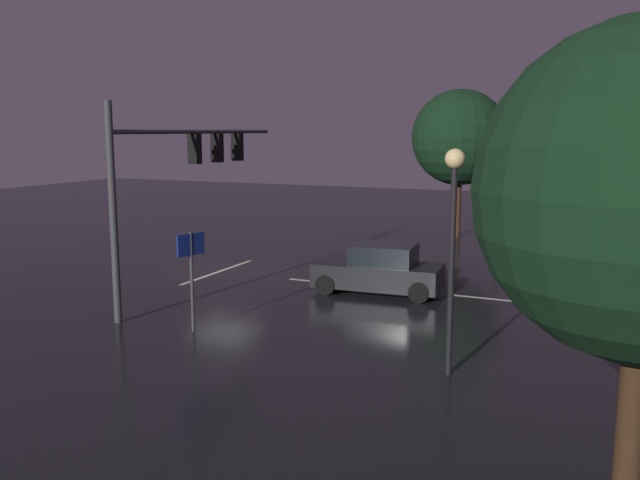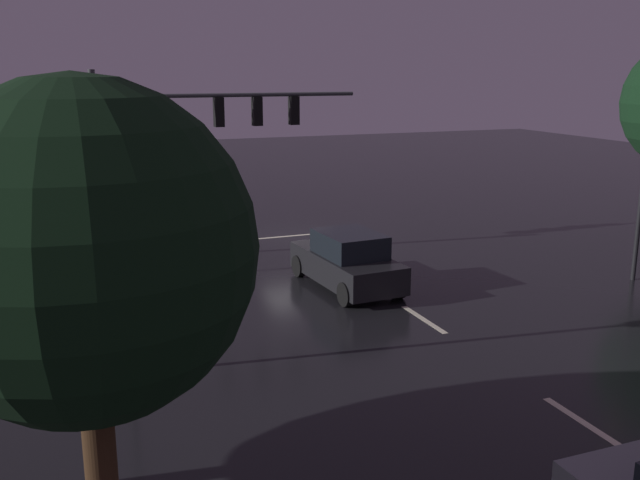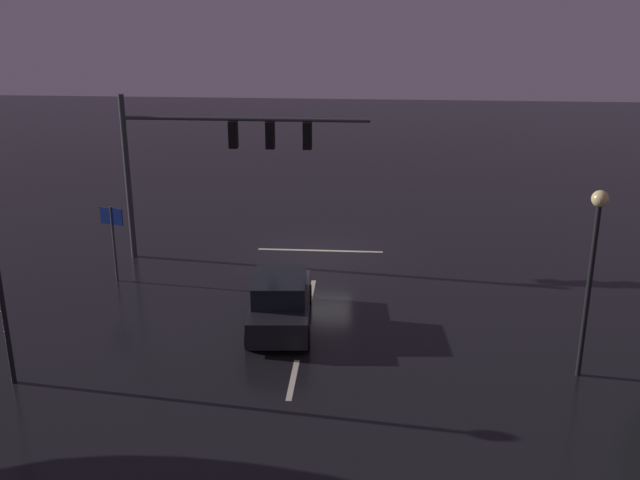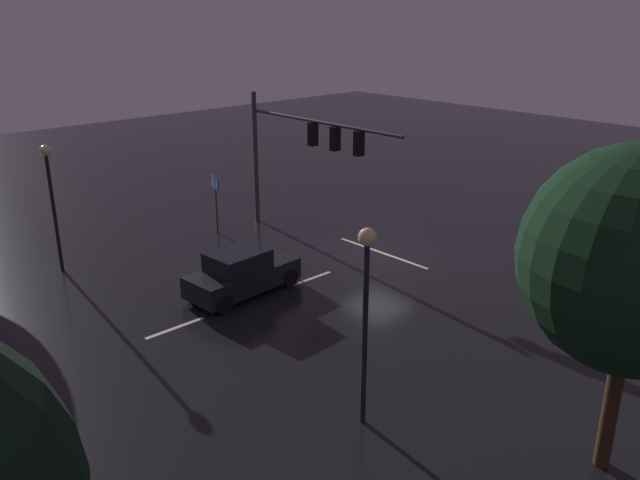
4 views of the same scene
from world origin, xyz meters
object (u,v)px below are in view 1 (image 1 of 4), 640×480
(street_lamp_left_kerb, at_px, (500,173))
(car_approaching, at_px, (379,270))
(traffic_signal_assembly, at_px, (183,164))
(tree_left_far, at_px, (460,138))
(route_sign, at_px, (191,260))
(street_lamp_right_kerb, at_px, (453,219))

(street_lamp_left_kerb, bearing_deg, car_approaching, -16.29)
(traffic_signal_assembly, distance_m, tree_left_far, 17.39)
(traffic_signal_assembly, bearing_deg, car_approaching, 117.88)
(street_lamp_left_kerb, relative_size, route_sign, 1.89)
(street_lamp_right_kerb, xyz_separation_m, route_sign, (-0.43, -7.26, -1.57))
(route_sign, height_order, tree_left_far, tree_left_far)
(car_approaching, height_order, street_lamp_right_kerb, street_lamp_right_kerb)
(traffic_signal_assembly, xyz_separation_m, street_lamp_left_kerb, (-11.59, 8.25, -0.75))
(car_approaching, distance_m, route_sign, 7.21)
(traffic_signal_assembly, relative_size, street_lamp_right_kerb, 1.80)
(street_lamp_right_kerb, relative_size, tree_left_far, 0.67)
(traffic_signal_assembly, height_order, route_sign, traffic_signal_assembly)
(street_lamp_right_kerb, bearing_deg, car_approaching, -149.26)
(traffic_signal_assembly, height_order, tree_left_far, tree_left_far)
(street_lamp_left_kerb, distance_m, tree_left_far, 5.90)
(street_lamp_left_kerb, height_order, route_sign, street_lamp_left_kerb)
(car_approaching, height_order, route_sign, route_sign)
(car_approaching, distance_m, tree_left_far, 14.17)
(car_approaching, relative_size, route_sign, 1.60)
(car_approaching, height_order, tree_left_far, tree_left_far)
(tree_left_far, bearing_deg, street_lamp_right_kerb, 12.29)
(street_lamp_left_kerb, height_order, tree_left_far, tree_left_far)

